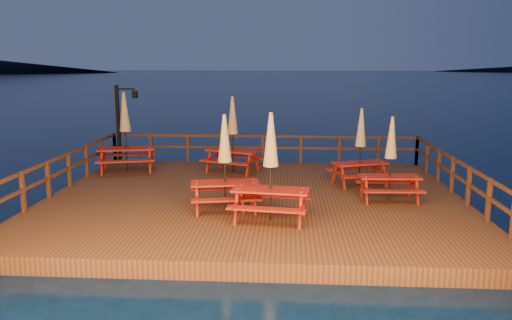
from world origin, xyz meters
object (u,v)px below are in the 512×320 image
object	(u,v)px
picnic_table_1	(360,146)
picnic_table_2	(233,133)
picnic_table_0	(125,131)
lamp_post	(122,117)

from	to	relation	value
picnic_table_1	picnic_table_2	xyz separation A→B (m)	(-4.21, 1.64, 0.12)
picnic_table_0	picnic_table_1	world-z (taller)	picnic_table_0
lamp_post	picnic_table_0	distance (m)	1.65
lamp_post	picnic_table_1	bearing A→B (deg)	-19.43
lamp_post	picnic_table_1	size ratio (longest dim) A/B	1.23
picnic_table_1	picnic_table_2	size ratio (longest dim) A/B	0.91
picnic_table_1	picnic_table_2	bearing A→B (deg)	139.68
picnic_table_1	picnic_table_0	bearing A→B (deg)	150.05
lamp_post	picnic_table_1	xyz separation A→B (m)	(8.63, -3.04, -0.52)
lamp_post	picnic_table_2	bearing A→B (deg)	-17.66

